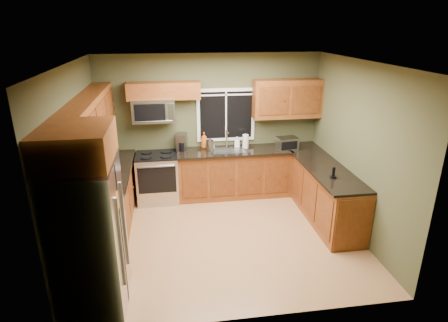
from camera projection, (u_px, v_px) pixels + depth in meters
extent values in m
plane|color=#A8764A|center=(224.00, 236.00, 6.00)|extent=(4.20, 4.20, 0.00)
plane|color=white|center=(224.00, 63.00, 5.06)|extent=(4.20, 4.20, 0.00)
plane|color=#46492D|center=(210.00, 126.00, 7.20)|extent=(4.20, 0.00, 4.20)
plane|color=#46492D|center=(250.00, 215.00, 3.86)|extent=(4.20, 0.00, 4.20)
plane|color=#46492D|center=(76.00, 164.00, 5.24)|extent=(0.00, 3.60, 3.60)
plane|color=#46492D|center=(357.00, 150.00, 5.82)|extent=(0.00, 3.60, 3.60)
cube|color=white|center=(226.00, 115.00, 7.16)|extent=(1.12, 0.03, 1.02)
cube|color=black|center=(226.00, 115.00, 7.15)|extent=(1.00, 0.01, 0.90)
cube|color=white|center=(226.00, 115.00, 7.14)|extent=(0.03, 0.01, 0.90)
cube|color=white|center=(226.00, 95.00, 7.01)|extent=(1.00, 0.01, 0.03)
cube|color=brown|center=(110.00, 205.00, 6.03)|extent=(0.60, 2.65, 0.90)
cube|color=black|center=(108.00, 178.00, 5.87)|extent=(0.65, 2.65, 0.04)
cube|color=brown|center=(234.00, 173.00, 7.29)|extent=(2.17, 0.60, 0.90)
cube|color=black|center=(234.00, 151.00, 7.10)|extent=(2.17, 0.65, 0.04)
cube|color=brown|center=(320.00, 189.00, 6.60)|extent=(0.60, 2.50, 0.90)
cube|color=#642F11|center=(354.00, 225.00, 5.43)|extent=(0.56, 0.02, 0.82)
cube|color=black|center=(321.00, 164.00, 6.43)|extent=(0.65, 2.50, 0.04)
cube|color=brown|center=(90.00, 120.00, 5.53)|extent=(0.33, 2.65, 0.72)
cube|color=brown|center=(164.00, 91.00, 6.68)|extent=(1.30, 0.33, 0.30)
cube|color=brown|center=(287.00, 99.00, 7.07)|extent=(1.30, 0.33, 0.72)
cube|color=brown|center=(76.00, 145.00, 3.85)|extent=(0.72, 0.90, 0.38)
cube|color=#B7B7BC|center=(89.00, 240.00, 4.24)|extent=(0.72, 0.90, 1.80)
cube|color=slate|center=(120.00, 243.00, 4.09)|extent=(0.03, 0.04, 1.10)
cube|color=slate|center=(124.00, 225.00, 4.46)|extent=(0.03, 0.04, 1.10)
cube|color=black|center=(122.00, 237.00, 4.29)|extent=(0.01, 0.02, 1.78)
cube|color=#D55C14|center=(117.00, 202.00, 4.02)|extent=(0.01, 0.14, 0.20)
cube|color=#B7B7BC|center=(158.00, 178.00, 7.06)|extent=(0.76, 0.65, 0.90)
cube|color=black|center=(156.00, 156.00, 6.91)|extent=(0.76, 0.64, 0.03)
cube|color=black|center=(157.00, 180.00, 6.72)|extent=(0.68, 0.02, 0.50)
cylinder|color=slate|center=(156.00, 167.00, 6.61)|extent=(0.64, 0.04, 0.04)
cylinder|color=black|center=(146.00, 157.00, 6.74)|extent=(0.20, 0.20, 0.01)
cylinder|color=black|center=(166.00, 156.00, 6.79)|extent=(0.20, 0.20, 0.01)
cylinder|color=black|center=(147.00, 152.00, 7.00)|extent=(0.20, 0.20, 0.01)
cylinder|color=black|center=(166.00, 151.00, 7.05)|extent=(0.20, 0.20, 0.01)
cube|color=#B7B7BC|center=(154.00, 110.00, 6.75)|extent=(0.76, 0.38, 0.42)
cube|color=black|center=(150.00, 113.00, 6.56)|extent=(0.54, 0.01, 0.30)
cube|color=slate|center=(171.00, 112.00, 6.61)|extent=(0.10, 0.01, 0.30)
cylinder|color=slate|center=(154.00, 122.00, 6.61)|extent=(0.66, 0.02, 0.02)
cube|color=slate|center=(228.00, 150.00, 7.09)|extent=(0.60, 0.42, 0.02)
cylinder|color=#B7B7BC|center=(227.00, 139.00, 7.21)|extent=(0.03, 0.03, 0.34)
cylinder|color=#B7B7BC|center=(227.00, 132.00, 7.08)|extent=(0.03, 0.18, 0.03)
cube|color=#B7B7BC|center=(287.00, 143.00, 7.10)|extent=(0.41, 0.33, 0.23)
cube|color=black|center=(289.00, 146.00, 6.97)|extent=(0.32, 0.05, 0.16)
cube|color=slate|center=(182.00, 142.00, 7.07)|extent=(0.22, 0.26, 0.31)
cylinder|color=black|center=(182.00, 147.00, 7.02)|extent=(0.13, 0.13, 0.17)
cylinder|color=#B7B7BC|center=(210.00, 146.00, 7.00)|extent=(0.17, 0.17, 0.21)
cone|color=black|center=(210.00, 139.00, 6.96)|extent=(0.12, 0.12, 0.06)
cylinder|color=white|center=(246.00, 141.00, 7.18)|extent=(0.13, 0.13, 0.26)
cylinder|color=slate|center=(246.00, 134.00, 7.13)|extent=(0.02, 0.02, 0.04)
imported|color=#D55C14|center=(204.00, 140.00, 7.18)|extent=(0.15, 0.15, 0.31)
imported|color=white|center=(237.00, 142.00, 7.25)|extent=(0.10, 0.10, 0.20)
imported|color=white|center=(211.00, 146.00, 7.09)|extent=(0.15, 0.15, 0.15)
cube|color=black|center=(333.00, 177.00, 5.82)|extent=(0.09, 0.09, 0.04)
cube|color=black|center=(334.00, 171.00, 5.79)|extent=(0.04, 0.03, 0.14)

